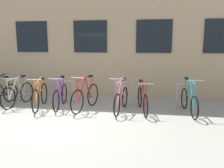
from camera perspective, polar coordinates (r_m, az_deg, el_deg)
ground_plane at (r=6.23m, az=-12.44°, el=-9.44°), size 42.00×42.00×0.00m
storefront_building at (r=11.47m, az=-2.22°, el=14.51°), size 28.00×5.19×5.84m
bike_rack at (r=7.72m, az=-4.52°, el=-1.56°), size 6.60×0.05×0.81m
bicycle_teal at (r=7.14m, az=18.79°, el=-3.98°), size 0.44×1.73×1.10m
bicycle_silver at (r=8.27m, az=-22.54°, el=-2.30°), size 0.44×1.69×1.01m
bicycle_orange at (r=7.68m, az=-17.61°, el=-2.84°), size 0.51×1.78×1.03m
bicycle_red at (r=7.22m, az=-6.66°, el=-3.15°), size 0.55×1.73×1.11m
bicycle_maroon at (r=6.99m, az=7.67°, el=-3.90°), size 0.49×1.72×0.98m
bicycle_pink at (r=6.98m, az=2.33°, el=-3.76°), size 0.44×1.69×1.10m
bicycle_purple at (r=7.60m, az=-12.84°, el=-2.84°), size 0.44×1.70×1.04m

